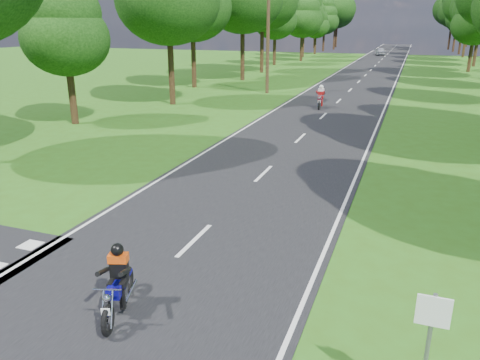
% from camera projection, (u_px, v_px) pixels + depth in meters
% --- Properties ---
extents(ground, '(160.00, 160.00, 0.00)m').
position_uv_depth(ground, '(156.00, 278.00, 10.39)').
color(ground, '#2E5914').
rests_on(ground, ground).
extents(main_road, '(7.00, 140.00, 0.02)m').
position_uv_depth(main_road, '(371.00, 70.00, 54.83)').
color(main_road, black).
rests_on(main_road, ground).
extents(road_markings, '(7.40, 140.00, 0.01)m').
position_uv_depth(road_markings, '(368.00, 71.00, 53.21)').
color(road_markings, silver).
rests_on(road_markings, main_road).
extents(telegraph_pole, '(1.20, 0.26, 8.00)m').
position_uv_depth(telegraph_pole, '(268.00, 40.00, 35.93)').
color(telegraph_pole, '#382616').
rests_on(telegraph_pole, ground).
extents(road_sign, '(0.45, 0.07, 2.00)m').
position_uv_depth(road_sign, '(429.00, 336.00, 6.38)').
color(road_sign, slate).
rests_on(road_sign, ground).
extents(rider_near_blue, '(1.04, 1.75, 1.38)m').
position_uv_depth(rider_near_blue, '(117.00, 280.00, 8.95)').
color(rider_near_blue, '#0E0C87').
rests_on(rider_near_blue, main_road).
extents(rider_far_red, '(0.76, 1.83, 1.49)m').
position_uv_depth(rider_far_red, '(321.00, 97.00, 30.53)').
color(rider_far_red, maroon).
rests_on(rider_far_red, main_road).
extents(distant_car, '(2.04, 3.90, 1.27)m').
position_uv_depth(distant_car, '(381.00, 51.00, 78.32)').
color(distant_car, '#B8BAC0').
rests_on(distant_car, main_road).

